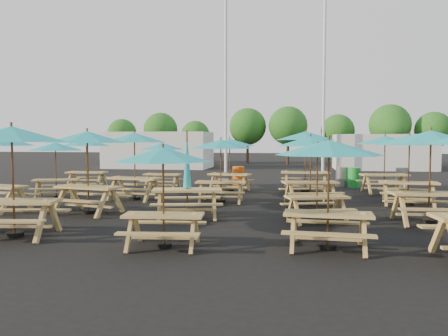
% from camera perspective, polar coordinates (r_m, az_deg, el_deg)
% --- Properties ---
extents(ground, '(120.00, 120.00, 0.00)m').
position_cam_1_polar(ground, '(15.34, -0.94, -4.46)').
color(ground, black).
rests_on(ground, ground).
extents(picnic_unit_2, '(2.57, 2.57, 2.09)m').
position_cam_1_polar(picnic_unit_2, '(17.48, -21.17, 2.30)').
color(picnic_unit_2, tan).
rests_on(picnic_unit_2, ground).
extents(picnic_unit_3, '(2.29, 2.29, 2.25)m').
position_cam_1_polar(picnic_unit_3, '(20.49, -17.55, 2.92)').
color(picnic_unit_3, tan).
rests_on(picnic_unit_3, ground).
extents(picnic_unit_4, '(2.75, 2.75, 2.49)m').
position_cam_1_polar(picnic_unit_4, '(10.71, -25.98, 3.34)').
color(picnic_unit_4, tan).
rests_on(picnic_unit_4, ground).
extents(picnic_unit_5, '(2.77, 2.77, 2.45)m').
position_cam_1_polar(picnic_unit_5, '(13.34, -17.43, 3.37)').
color(picnic_unit_5, tan).
rests_on(picnic_unit_5, ground).
extents(picnic_unit_6, '(2.72, 2.72, 2.45)m').
position_cam_1_polar(picnic_unit_6, '(16.05, -11.62, 3.48)').
color(picnic_unit_6, tan).
rests_on(picnic_unit_6, ground).
extents(picnic_unit_7, '(2.05, 2.05, 2.06)m').
position_cam_1_polar(picnic_unit_7, '(19.34, -8.07, 2.54)').
color(picnic_unit_7, tan).
rests_on(picnic_unit_7, ground).
extents(picnic_unit_8, '(2.17, 2.17, 2.04)m').
position_cam_1_polar(picnic_unit_8, '(8.77, -7.96, 1.13)').
color(picnic_unit_8, tan).
rests_on(picnic_unit_8, ground).
extents(picnic_unit_9, '(2.23, 2.05, 2.44)m').
position_cam_1_polar(picnic_unit_9, '(12.14, -4.84, -1.85)').
color(picnic_unit_9, tan).
rests_on(picnic_unit_9, ground).
extents(picnic_unit_10, '(2.25, 2.25, 2.21)m').
position_cam_1_polar(picnic_unit_10, '(15.05, -0.41, 2.75)').
color(picnic_unit_10, tan).
rests_on(picnic_unit_10, ground).
extents(picnic_unit_11, '(2.49, 2.49, 2.25)m').
position_cam_1_polar(picnic_unit_11, '(18.34, 0.74, 3.02)').
color(picnic_unit_11, tan).
rests_on(picnic_unit_11, ground).
extents(picnic_unit_12, '(2.21, 2.21, 2.19)m').
position_cam_1_polar(picnic_unit_12, '(8.78, 13.54, 1.91)').
color(picnic_unit_12, tan).
rests_on(picnic_unit_12, ground).
extents(picnic_unit_13, '(2.51, 2.51, 2.07)m').
position_cam_1_polar(picnic_unit_13, '(11.69, 12.12, 1.82)').
color(picnic_unit_13, tan).
rests_on(picnic_unit_13, ground).
extents(picnic_unit_14, '(2.74, 2.74, 2.32)m').
position_cam_1_polar(picnic_unit_14, '(14.90, 11.26, 3.03)').
color(picnic_unit_14, tan).
rests_on(picnic_unit_14, ground).
extents(picnic_unit_15, '(2.51, 2.51, 2.55)m').
position_cam_1_polar(picnic_unit_15, '(18.51, 10.60, 3.78)').
color(picnic_unit_15, tan).
rests_on(picnic_unit_15, ground).
extents(picnic_unit_17, '(2.53, 2.53, 2.44)m').
position_cam_1_polar(picnic_unit_17, '(12.39, 25.40, 3.12)').
color(picnic_unit_17, tan).
rests_on(picnic_unit_17, ground).
extents(picnic_unit_18, '(2.53, 2.53, 2.36)m').
position_cam_1_polar(picnic_unit_18, '(15.65, 23.06, 2.97)').
color(picnic_unit_18, tan).
rests_on(picnic_unit_18, ground).
extents(picnic_unit_19, '(2.59, 2.59, 2.36)m').
position_cam_1_polar(picnic_unit_19, '(18.82, 20.29, 3.09)').
color(picnic_unit_19, tan).
rests_on(picnic_unit_19, ground).
extents(waste_bin_0, '(0.56, 0.56, 0.91)m').
position_cam_1_polar(waste_bin_0, '(20.92, 1.90, -1.04)').
color(waste_bin_0, '#EE550E').
rests_on(waste_bin_0, ground).
extents(waste_bin_1, '(0.56, 0.56, 0.91)m').
position_cam_1_polar(waste_bin_1, '(21.26, 15.14, -1.09)').
color(waste_bin_1, gray).
rests_on(waste_bin_1, ground).
extents(waste_bin_2, '(0.56, 0.56, 0.91)m').
position_cam_1_polar(waste_bin_2, '(20.89, 16.63, -1.20)').
color(waste_bin_2, green).
rests_on(waste_bin_2, ground).
extents(waste_bin_3, '(0.56, 0.56, 0.91)m').
position_cam_1_polar(waste_bin_3, '(21.74, 22.22, -1.13)').
color(waste_bin_3, gray).
rests_on(waste_bin_3, ground).
extents(mast_0, '(0.20, 0.20, 12.00)m').
position_cam_1_polar(mast_0, '(29.57, 0.23, 11.10)').
color(mast_0, silver).
rests_on(mast_0, ground).
extents(mast_1, '(0.20, 0.20, 12.00)m').
position_cam_1_polar(mast_1, '(31.21, 12.93, 10.61)').
color(mast_1, silver).
rests_on(mast_1, ground).
extents(event_tent_0, '(8.00, 4.00, 2.80)m').
position_cam_1_polar(event_tent_0, '(34.66, -8.52, 2.34)').
color(event_tent_0, silver).
rests_on(event_tent_0, ground).
extents(event_tent_1, '(7.00, 4.00, 2.60)m').
position_cam_1_polar(event_tent_1, '(34.50, 20.01, 1.99)').
color(event_tent_1, silver).
rests_on(event_tent_1, ground).
extents(tree_0, '(2.80, 2.80, 4.24)m').
position_cam_1_polar(tree_0, '(43.57, -13.18, 4.42)').
color(tree_0, '#382314').
rests_on(tree_0, ground).
extents(tree_1, '(3.11, 3.11, 4.72)m').
position_cam_1_polar(tree_1, '(40.81, -8.29, 4.99)').
color(tree_1, '#382314').
rests_on(tree_1, ground).
extents(tree_2, '(2.59, 2.59, 3.93)m').
position_cam_1_polar(tree_2, '(39.66, -3.76, 4.30)').
color(tree_2, '#382314').
rests_on(tree_2, ground).
extents(tree_3, '(3.36, 3.36, 5.09)m').
position_cam_1_polar(tree_3, '(39.92, 3.11, 5.42)').
color(tree_3, '#382314').
rests_on(tree_3, ground).
extents(tree_4, '(3.41, 3.41, 5.17)m').
position_cam_1_polar(tree_4, '(39.21, 8.37, 5.50)').
color(tree_4, '#382314').
rests_on(tree_4, ground).
extents(tree_5, '(2.94, 2.94, 4.45)m').
position_cam_1_polar(tree_5, '(39.76, 14.64, 4.69)').
color(tree_5, '#382314').
rests_on(tree_5, ground).
extents(tree_6, '(3.38, 3.38, 5.13)m').
position_cam_1_polar(tree_6, '(38.57, 20.85, 5.28)').
color(tree_6, '#382314').
rests_on(tree_6, ground).
extents(tree_7, '(2.95, 2.95, 4.48)m').
position_cam_1_polar(tree_7, '(39.38, 25.69, 4.49)').
color(tree_7, '#382314').
rests_on(tree_7, ground).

